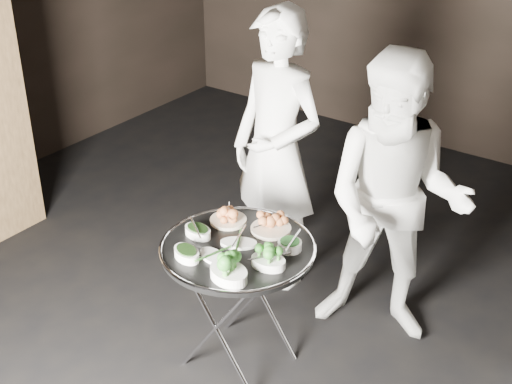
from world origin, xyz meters
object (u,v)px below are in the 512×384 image
Objects in this scene: tray_stand at (239,301)px; serving_tray at (238,248)px; waiter_left at (277,152)px; waiter_right at (395,203)px.

serving_tray is (-0.00, 0.00, 0.32)m from tray_stand.
waiter_left is (-0.31, 0.78, 0.13)m from serving_tray.
tray_stand is 0.94m from waiter_right.
waiter_right reaches higher than tray_stand.
waiter_right is (0.79, -0.09, -0.04)m from waiter_left.
waiter_left reaches higher than serving_tray.
waiter_right is at bearing 1.81° from waiter_left.
serving_tray is 0.85m from waiter_right.
serving_tray is 0.85m from waiter_left.
tray_stand is 0.42× the size of waiter_left.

